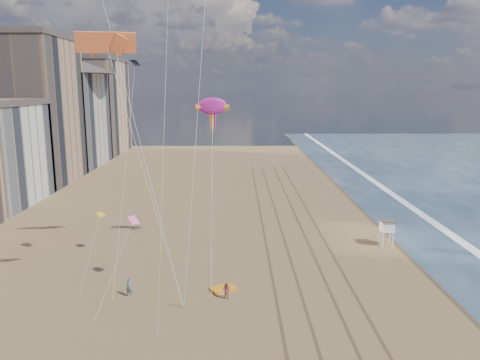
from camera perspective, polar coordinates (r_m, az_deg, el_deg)
name	(u,v)px	position (r m, az deg, el deg)	size (l,w,h in m)	color
wet_sand	(410,228)	(68.36, 20.06, -5.49)	(260.00, 260.00, 0.00)	#42301E
foam	(441,228)	(69.93, 23.31, -5.36)	(260.00, 260.00, 0.00)	white
tracks	(300,254)	(55.12, 7.34, -8.88)	(7.68, 120.00, 0.01)	brown
buildings	(14,117)	(96.18, -25.80, 6.98)	(34.72, 131.35, 29.00)	#C6B284
lifeguard_stand	(387,226)	(59.20, 17.50, -5.38)	(1.79, 1.79, 3.22)	white
grounded_kite	(223,289)	(45.56, -2.08, -13.10)	(2.32, 1.48, 0.26)	orange
show_kite	(213,107)	(53.32, -3.36, 8.92)	(3.81, 6.97, 20.61)	#B31B8A
kite_flyer_a	(129,287)	(45.14, -13.33, -12.58)	(0.66, 0.43, 1.81)	slate
kite_flyer_b	(227,291)	(43.50, -1.63, -13.38)	(0.76, 0.59, 1.56)	#924A4F
small_kites	(136,112)	(46.92, -12.52, 8.05)	(11.66, 12.73, 22.80)	black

